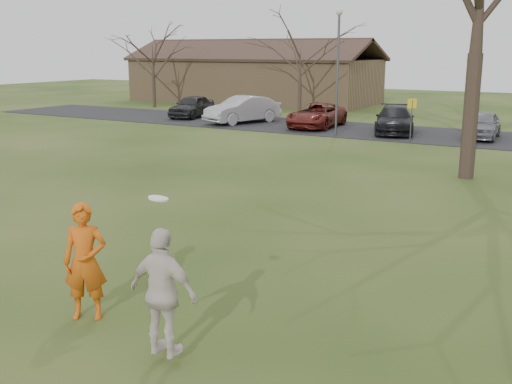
# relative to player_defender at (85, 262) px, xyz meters

# --- Properties ---
(ground) EXTENTS (120.00, 120.00, 0.00)m
(ground) POSITION_rel_player_defender_xyz_m (1.04, -0.25, -0.98)
(ground) COLOR #1E380F
(ground) RESTS_ON ground
(parking_strip) EXTENTS (62.00, 6.50, 0.04)m
(parking_strip) POSITION_rel_player_defender_xyz_m (1.04, 24.75, -0.96)
(parking_strip) COLOR black
(parking_strip) RESTS_ON ground
(player_defender) EXTENTS (0.85, 0.77, 1.95)m
(player_defender) POSITION_rel_player_defender_xyz_m (0.00, 0.00, 0.00)
(player_defender) COLOR #C75410
(player_defender) RESTS_ON ground
(car_0) EXTENTS (2.30, 4.35, 1.41)m
(car_0) POSITION_rel_player_defender_xyz_m (-16.21, 25.28, -0.23)
(car_0) COLOR #232426
(car_0) RESTS_ON parking_strip
(car_1) EXTENTS (3.17, 5.07, 1.58)m
(car_1) POSITION_rel_player_defender_xyz_m (-11.80, 24.30, -0.15)
(car_1) COLOR #A3A3A9
(car_1) RESTS_ON parking_strip
(car_2) EXTENTS (2.53, 4.95, 1.34)m
(car_2) POSITION_rel_player_defender_xyz_m (-7.12, 24.61, -0.27)
(car_2) COLOR maroon
(car_2) RESTS_ON parking_strip
(car_3) EXTENTS (3.21, 5.09, 1.37)m
(car_3) POSITION_rel_player_defender_xyz_m (-2.62, 24.52, -0.25)
(car_3) COLOR black
(car_3) RESTS_ON parking_strip
(car_4) EXTENTS (1.80, 3.97, 1.32)m
(car_4) POSITION_rel_player_defender_xyz_m (1.71, 24.80, -0.27)
(car_4) COLOR slate
(car_4) RESTS_ON parking_strip
(catching_play) EXTENTS (1.10, 0.48, 2.32)m
(catching_play) POSITION_rel_player_defender_xyz_m (2.07, -0.57, 0.10)
(catching_play) COLOR beige
(catching_play) RESTS_ON ground
(building) EXTENTS (20.60, 8.50, 5.14)m
(building) POSITION_rel_player_defender_xyz_m (-18.96, 37.75, 0.96)
(building) COLOR #8C6D4C
(building) RESTS_ON ground
(lamp_post) EXTENTS (0.34, 0.34, 6.27)m
(lamp_post) POSITION_rel_player_defender_xyz_m (-4.96, 22.25, 2.99)
(lamp_post) COLOR #47474C
(lamp_post) RESTS_ON ground
(sign_yellow) EXTENTS (0.35, 0.35, 2.08)m
(sign_yellow) POSITION_rel_player_defender_xyz_m (-0.96, 21.75, 0.47)
(sign_yellow) COLOR #47474C
(sign_yellow) RESTS_ON ground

